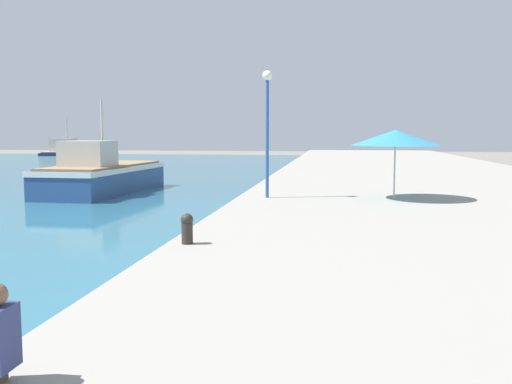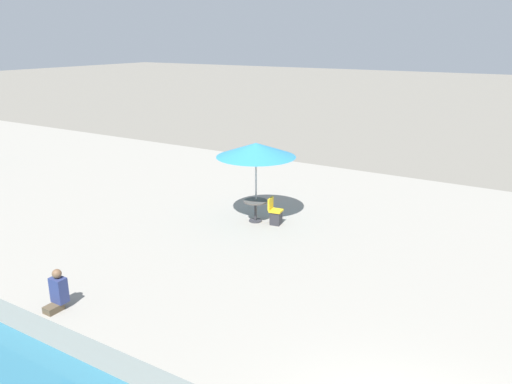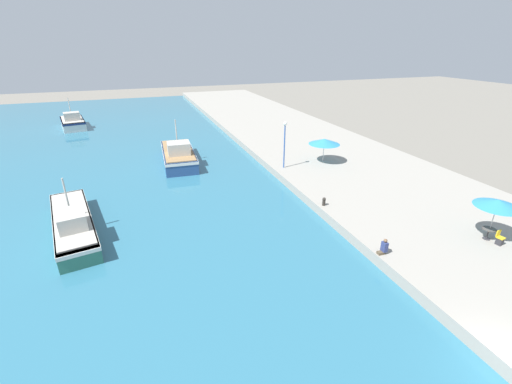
{
  "view_description": "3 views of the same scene",
  "coord_description": "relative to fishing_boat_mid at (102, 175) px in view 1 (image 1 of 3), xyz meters",
  "views": [
    {
      "loc": [
        3.57,
        3.56,
        3.09
      ],
      "look_at": [
        1.5,
        18.28,
        1.54
      ],
      "focal_mm": 40.0,
      "sensor_mm": 36.0,
      "label": 1
    },
    {
      "loc": [
        -5.91,
        -0.96,
        6.78
      ],
      "look_at": [
        7.85,
        7.44,
        1.74
      ],
      "focal_mm": 35.0,
      "sensor_mm": 36.0,
      "label": 2
    },
    {
      "loc": [
        -12.37,
        -5.17,
        12.22
      ],
      "look_at": [
        -4.0,
        18.0,
        1.34
      ],
      "focal_mm": 24.0,
      "sensor_mm": 36.0,
      "label": 3
    }
  ],
  "objects": [
    {
      "name": "fishing_boat_mid",
      "position": [
        0.0,
        0.0,
        0.0
      ],
      "size": [
        3.73,
        9.17,
        4.69
      ],
      "rotation": [
        0.0,
        0.0,
        -0.05
      ],
      "color": "navy",
      "rests_on": "water_basin"
    },
    {
      "name": "mooring_bollard",
      "position": [
        8.68,
        -15.93,
        0.13
      ],
      "size": [
        0.26,
        0.26,
        0.65
      ],
      "color": "#2D2823",
      "rests_on": "quay_promenade"
    },
    {
      "name": "quay_promenade",
      "position": [
        16.22,
        5.92,
        -0.59
      ],
      "size": [
        16.0,
        90.0,
        0.74
      ],
      "color": "gray",
      "rests_on": "ground_plane"
    },
    {
      "name": "cafe_umbrella_white",
      "position": [
        13.85,
        -6.84,
        1.95
      ],
      "size": [
        3.16,
        3.16,
        2.45
      ],
      "color": "#B7B7B7",
      "rests_on": "quay_promenade"
    },
    {
      "name": "lamppost",
      "position": [
        9.32,
        -7.05,
        2.87
      ],
      "size": [
        0.36,
        0.36,
        4.56
      ],
      "color": "#28519E",
      "rests_on": "quay_promenade"
    },
    {
      "name": "fishing_boat_far",
      "position": [
        -12.79,
        22.14,
        -0.04
      ],
      "size": [
        4.35,
        7.49,
        4.5
      ],
      "rotation": [
        0.0,
        0.0,
        0.19
      ],
      "color": "silver",
      "rests_on": "water_basin"
    }
  ]
}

